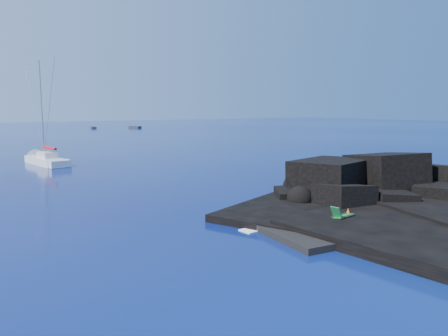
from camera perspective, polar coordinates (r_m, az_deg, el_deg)
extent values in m
plane|color=#030335|center=(22.05, 7.28, -9.89)|extent=(400.00, 400.00, 0.00)
cube|color=black|center=(25.42, 14.33, -7.66)|extent=(9.08, 6.86, 0.70)
cube|color=silver|center=(25.02, 9.14, -6.87)|extent=(1.83, 1.13, 0.04)
cone|color=#FF5D0D|center=(26.38, 15.90, -5.69)|extent=(0.51, 0.51, 0.59)
cube|color=#2C2B31|center=(147.11, -16.71, 4.98)|extent=(1.84, 4.42, 0.57)
cube|color=#28282D|center=(146.11, -11.55, 5.14)|extent=(2.94, 4.98, 0.63)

